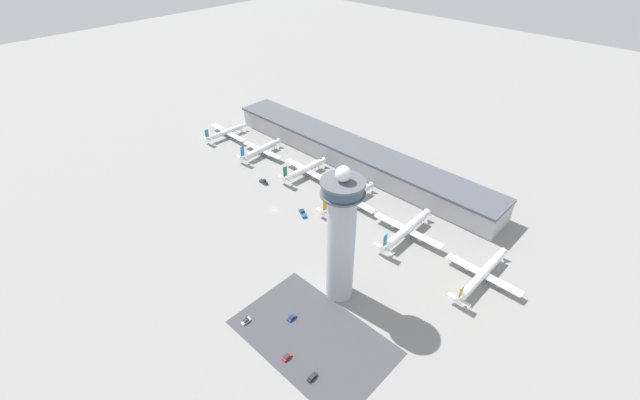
{
  "coord_description": "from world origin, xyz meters",
  "views": [
    {
      "loc": [
        153.9,
        -123.8,
        144.39
      ],
      "look_at": [
        22.01,
        14.41,
        10.38
      ],
      "focal_mm": 24.0,
      "sensor_mm": 36.0,
      "label": 1
    }
  ],
  "objects_px": {
    "service_truck_fuel": "(264,182)",
    "car_grey_coupe": "(292,318)",
    "airplane_gate_alpha": "(227,132)",
    "car_maroon_suv": "(312,377)",
    "car_green_van": "(287,357)",
    "service_truck_baggage": "(303,213)",
    "control_tower": "(341,236)",
    "car_silver_sedan": "(246,321)",
    "airplane_gate_delta": "(349,199)",
    "airplane_gate_echo": "(407,230)",
    "airplane_gate_bravo": "(261,150)",
    "service_truck_catering": "(344,217)",
    "airplane_gate_charlie": "(305,170)",
    "airplane_gate_foxtrot": "(482,274)"
  },
  "relations": [
    {
      "from": "airplane_gate_charlie",
      "to": "car_silver_sedan",
      "type": "relative_size",
      "value": 8.35
    },
    {
      "from": "airplane_gate_alpha",
      "to": "service_truck_catering",
      "type": "distance_m",
      "value": 129.33
    },
    {
      "from": "service_truck_fuel",
      "to": "car_grey_coupe",
      "type": "distance_m",
      "value": 107.85
    },
    {
      "from": "airplane_gate_foxtrot",
      "to": "service_truck_fuel",
      "type": "bearing_deg",
      "value": -173.63
    },
    {
      "from": "airplane_gate_delta",
      "to": "car_maroon_suv",
      "type": "relative_size",
      "value": 9.39
    },
    {
      "from": "airplane_gate_echo",
      "to": "service_truck_baggage",
      "type": "bearing_deg",
      "value": -156.12
    },
    {
      "from": "service_truck_baggage",
      "to": "car_maroon_suv",
      "type": "distance_m",
      "value": 100.75
    },
    {
      "from": "airplane_gate_bravo",
      "to": "service_truck_catering",
      "type": "xyz_separation_m",
      "value": [
        88.61,
        -15.57,
        -3.14
      ]
    },
    {
      "from": "airplane_gate_alpha",
      "to": "car_green_van",
      "type": "height_order",
      "value": "airplane_gate_alpha"
    },
    {
      "from": "airplane_gate_charlie",
      "to": "car_maroon_suv",
      "type": "distance_m",
      "value": 142.05
    },
    {
      "from": "car_grey_coupe",
      "to": "airplane_gate_echo",
      "type": "bearing_deg",
      "value": 87.01
    },
    {
      "from": "airplane_gate_bravo",
      "to": "airplane_gate_foxtrot",
      "type": "relative_size",
      "value": 0.79
    },
    {
      "from": "airplane_gate_foxtrot",
      "to": "control_tower",
      "type": "bearing_deg",
      "value": -130.23
    },
    {
      "from": "airplane_gate_delta",
      "to": "airplane_gate_echo",
      "type": "height_order",
      "value": "airplane_gate_echo"
    },
    {
      "from": "airplane_gate_delta",
      "to": "car_silver_sedan",
      "type": "xyz_separation_m",
      "value": [
        23.88,
        -93.71,
        -3.66
      ]
    },
    {
      "from": "airplane_gate_alpha",
      "to": "car_green_van",
      "type": "bearing_deg",
      "value": -29.61
    },
    {
      "from": "airplane_gate_foxtrot",
      "to": "service_truck_catering",
      "type": "xyz_separation_m",
      "value": [
        -76.9,
        -8.41,
        -3.05
      ]
    },
    {
      "from": "car_silver_sedan",
      "to": "car_grey_coupe",
      "type": "relative_size",
      "value": 1.01
    },
    {
      "from": "airplane_gate_foxtrot",
      "to": "service_truck_baggage",
      "type": "xyz_separation_m",
      "value": [
        -96.23,
        -21.03,
        -3.28
      ]
    },
    {
      "from": "airplane_gate_charlie",
      "to": "control_tower",
      "type": "bearing_deg",
      "value": -36.06
    },
    {
      "from": "airplane_gate_bravo",
      "to": "airplane_gate_delta",
      "type": "xyz_separation_m",
      "value": [
        81.67,
        -3.22,
        -0.01
      ]
    },
    {
      "from": "airplane_gate_alpha",
      "to": "service_truck_fuel",
      "type": "relative_size",
      "value": 6.33
    },
    {
      "from": "airplane_gate_delta",
      "to": "airplane_gate_foxtrot",
      "type": "height_order",
      "value": "airplane_gate_delta"
    },
    {
      "from": "airplane_gate_echo",
      "to": "car_green_van",
      "type": "bearing_deg",
      "value": -84.82
    },
    {
      "from": "airplane_gate_bravo",
      "to": "service_truck_catering",
      "type": "distance_m",
      "value": 90.03
    },
    {
      "from": "airplane_gate_bravo",
      "to": "airplane_gate_charlie",
      "type": "distance_m",
      "value": 40.92
    },
    {
      "from": "airplane_gate_alpha",
      "to": "car_silver_sedan",
      "type": "bearing_deg",
      "value": -33.71
    },
    {
      "from": "control_tower",
      "to": "airplane_gate_echo",
      "type": "relative_size",
      "value": 1.56
    },
    {
      "from": "control_tower",
      "to": "airplane_gate_delta",
      "type": "height_order",
      "value": "control_tower"
    },
    {
      "from": "control_tower",
      "to": "airplane_gate_foxtrot",
      "type": "height_order",
      "value": "control_tower"
    },
    {
      "from": "airplane_gate_alpha",
      "to": "service_truck_baggage",
      "type": "relative_size",
      "value": 4.83
    },
    {
      "from": "airplane_gate_alpha",
      "to": "car_maroon_suv",
      "type": "relative_size",
      "value": 8.65
    },
    {
      "from": "car_grey_coupe",
      "to": "airplane_gate_delta",
      "type": "bearing_deg",
      "value": 114.74
    },
    {
      "from": "airplane_gate_charlie",
      "to": "airplane_gate_delta",
      "type": "bearing_deg",
      "value": -7.05
    },
    {
      "from": "service_truck_fuel",
      "to": "airplane_gate_foxtrot",
      "type": "bearing_deg",
      "value": 6.37
    },
    {
      "from": "service_truck_catering",
      "to": "control_tower",
      "type": "bearing_deg",
      "value": -51.06
    },
    {
      "from": "airplane_gate_charlie",
      "to": "airplane_gate_foxtrot",
      "type": "bearing_deg",
      "value": -4.12
    },
    {
      "from": "airplane_gate_alpha",
      "to": "car_green_van",
      "type": "xyz_separation_m",
      "value": [
        170.36,
        -96.82,
        -3.65
      ]
    },
    {
      "from": "car_silver_sedan",
      "to": "control_tower",
      "type": "bearing_deg",
      "value": 66.34
    },
    {
      "from": "control_tower",
      "to": "car_grey_coupe",
      "type": "relative_size",
      "value": 15.0
    },
    {
      "from": "control_tower",
      "to": "car_silver_sedan",
      "type": "relative_size",
      "value": 14.83
    },
    {
      "from": "airplane_gate_echo",
      "to": "service_truck_fuel",
      "type": "bearing_deg",
      "value": -169.28
    },
    {
      "from": "airplane_gate_charlie",
      "to": "car_grey_coupe",
      "type": "height_order",
      "value": "airplane_gate_charlie"
    },
    {
      "from": "airplane_gate_delta",
      "to": "car_maroon_suv",
      "type": "bearing_deg",
      "value": -56.32
    },
    {
      "from": "airplane_gate_delta",
      "to": "car_maroon_suv",
      "type": "distance_m",
      "value": 111.78
    },
    {
      "from": "airplane_gate_foxtrot",
      "to": "service_truck_catering",
      "type": "distance_m",
      "value": 77.42
    },
    {
      "from": "service_truck_catering",
      "to": "service_truck_baggage",
      "type": "xyz_separation_m",
      "value": [
        -19.33,
        -12.62,
        -0.22
      ]
    },
    {
      "from": "airplane_gate_alpha",
      "to": "car_maroon_suv",
      "type": "height_order",
      "value": "airplane_gate_alpha"
    },
    {
      "from": "airplane_gate_echo",
      "to": "car_silver_sedan",
      "type": "bearing_deg",
      "value": -100.28
    },
    {
      "from": "control_tower",
      "to": "airplane_gate_bravo",
      "type": "bearing_deg",
      "value": 154.79
    }
  ]
}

